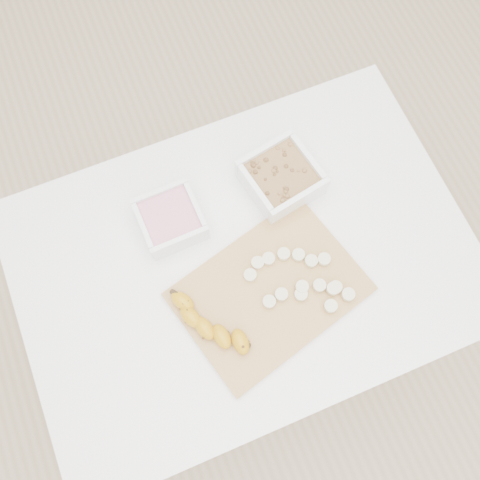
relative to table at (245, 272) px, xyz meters
name	(u,v)px	position (x,y,z in m)	size (l,w,h in m)	color
ground	(243,320)	(0.00, 0.00, -0.65)	(3.50, 3.50, 0.00)	#C6AD89
table	(245,272)	(0.00, 0.00, 0.00)	(1.00, 0.70, 0.75)	white
bowl_yogurt	(171,219)	(-0.12, 0.14, 0.13)	(0.14, 0.14, 0.06)	white
bowl_granola	(281,178)	(0.15, 0.14, 0.13)	(0.18, 0.18, 0.07)	white
cutting_board	(270,292)	(0.02, -0.09, 0.10)	(0.38, 0.27, 0.01)	tan
banana	(211,325)	(-0.12, -0.11, 0.13)	(0.05, 0.19, 0.03)	#C38910
banana_slices	(301,279)	(0.09, -0.09, 0.12)	(0.20, 0.17, 0.02)	beige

